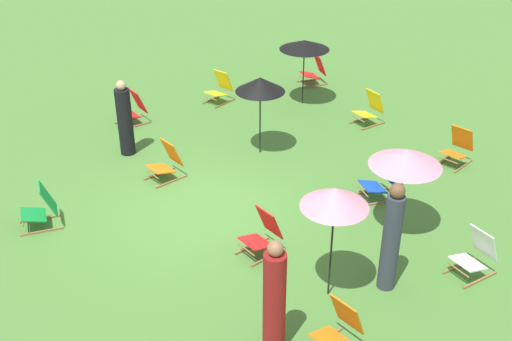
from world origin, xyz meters
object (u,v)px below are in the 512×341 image
object	(u,v)px
deckchair_9	(167,162)
person_1	(274,300)
deckchair_2	(220,88)
person_2	(125,120)
deckchair_0	(475,255)
umbrella_1	(335,198)
deckchair_12	(133,109)
deckchair_6	(339,329)
deckchair_8	(370,109)
deckchair_1	(380,181)
deckchair_3	(41,209)
deckchair_4	(458,148)
umbrella_3	(305,45)
deckchair_11	(263,234)
umbrella_0	(260,85)
person_0	(391,239)
deckchair_5	(315,71)
umbrella_2	(406,158)

from	to	relation	value
deckchair_9	person_1	bearing A→B (deg)	-17.28
deckchair_2	person_2	world-z (taller)	person_2
deckchair_2	deckchair_0	bearing A→B (deg)	-17.75
deckchair_0	umbrella_1	size ratio (longest dim) A/B	0.43
deckchair_12	person_1	bearing A→B (deg)	-12.71
deckchair_6	deckchair_8	world-z (taller)	same
deckchair_1	deckchair_8	world-z (taller)	same
deckchair_2	person_1	distance (m)	8.95
deckchair_0	deckchair_3	bearing A→B (deg)	-131.85
deckchair_12	deckchair_2	bearing A→B (deg)	87.33
deckchair_8	person_2	size ratio (longest dim) A/B	0.48
deckchair_1	deckchair_4	world-z (taller)	same
deckchair_12	umbrella_3	bearing A→B (deg)	70.16
deckchair_2	deckchair_6	distance (m)	9.12
deckchair_11	deckchair_12	size ratio (longest dim) A/B	1.00
umbrella_0	person_0	size ratio (longest dim) A/B	0.93
deckchair_11	deckchair_4	bearing A→B (deg)	88.09
deckchair_9	deckchair_12	distance (m)	2.92
deckchair_6	umbrella_0	bearing A→B (deg)	149.28
deckchair_5	umbrella_2	world-z (taller)	umbrella_2
umbrella_0	umbrella_1	bearing A→B (deg)	-19.84
deckchair_9	umbrella_2	world-z (taller)	umbrella_2
deckchair_5	deckchair_9	distance (m)	6.35
deckchair_0	deckchair_4	distance (m)	3.86
person_2	person_1	bearing A→B (deg)	119.88
deckchair_3	person_0	xyz separation A→B (m)	(4.64, 4.16, 0.56)
person_0	umbrella_0	bearing A→B (deg)	-33.13
deckchair_3	deckchair_5	size ratio (longest dim) A/B	0.99
deckchair_3	deckchair_5	distance (m)	8.99
deckchair_6	deckchair_11	bearing A→B (deg)	163.74
deckchair_0	deckchair_8	size ratio (longest dim) A/B	1.00
deckchair_6	deckchair_2	bearing A→B (deg)	152.52
umbrella_0	umbrella_1	xyz separation A→B (m)	(4.63, -1.67, 0.17)
deckchair_5	deckchair_8	world-z (taller)	same
deckchair_2	deckchair_4	distance (m)	6.29
deckchair_9	person_1	size ratio (longest dim) A/B	0.45
deckchair_5	deckchair_6	size ratio (longest dim) A/B	1.03
deckchair_1	deckchair_4	distance (m)	2.39
deckchair_9	deckchair_6	bearing A→B (deg)	-8.94
deckchair_4	person_0	bearing A→B (deg)	-75.15
umbrella_0	person_1	xyz separation A→B (m)	(5.13, -3.04, -0.75)
deckchair_4	umbrella_3	size ratio (longest dim) A/B	0.50
deckchair_2	deckchair_4	xyz separation A→B (m)	(5.69, 2.68, 0.00)
deckchair_0	deckchair_3	world-z (taller)	same
umbrella_0	deckchair_6	bearing A→B (deg)	-22.04
deckchair_9	deckchair_11	size ratio (longest dim) A/B	1.00
deckchair_3	deckchair_6	size ratio (longest dim) A/B	1.02
deckchair_12	umbrella_1	world-z (taller)	umbrella_1
deckchair_12	umbrella_0	bearing A→B (deg)	27.31
deckchair_2	umbrella_3	size ratio (longest dim) A/B	0.51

